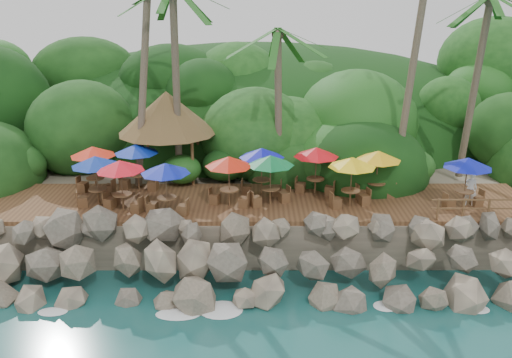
{
  "coord_description": "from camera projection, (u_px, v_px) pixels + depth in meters",
  "views": [
    {
      "loc": [
        -0.03,
        -18.19,
        11.6
      ],
      "look_at": [
        0.0,
        6.0,
        3.4
      ],
      "focal_mm": 38.26,
      "sensor_mm": 36.0,
      "label": 1
    }
  ],
  "objects": [
    {
      "name": "ground",
      "position": [
        256.0,
        313.0,
        20.95
      ],
      "size": [
        140.0,
        140.0,
        0.0
      ],
      "primitive_type": "plane",
      "color": "#19514F",
      "rests_on": "ground"
    },
    {
      "name": "dining_clusters",
      "position": [
        240.0,
        162.0,
        25.19
      ],
      "size": [
        19.61,
        5.39,
        2.37
      ],
      "color": "brown",
      "rests_on": "terrace"
    },
    {
      "name": "jungle_hill",
      "position": [
        256.0,
        149.0,
        43.2
      ],
      "size": [
        44.8,
        28.0,
        15.4
      ],
      "primitive_type": "ellipsoid",
      "color": "#143811",
      "rests_on": "ground"
    },
    {
      "name": "railing",
      "position": [
        502.0,
        207.0,
        23.48
      ],
      "size": [
        6.1,
        0.1,
        1.0
      ],
      "color": "brown",
      "rests_on": "terrace"
    },
    {
      "name": "waiter",
      "position": [
        470.0,
        189.0,
        25.11
      ],
      "size": [
        0.66,
        0.51,
        1.61
      ],
      "primitive_type": "imported",
      "rotation": [
        0.0,
        0.0,
        2.9
      ],
      "color": "white",
      "rests_on": "terrace"
    },
    {
      "name": "terrace",
      "position": [
        256.0,
        203.0,
        25.92
      ],
      "size": [
        26.0,
        5.0,
        0.2
      ],
      "primitive_type": "cube",
      "color": "brown",
      "rests_on": "land_base"
    },
    {
      "name": "seawall",
      "position": [
        256.0,
        262.0,
        22.47
      ],
      "size": [
        29.0,
        4.0,
        2.3
      ],
      "primitive_type": null,
      "color": "gray",
      "rests_on": "ground"
    },
    {
      "name": "jungle_foliage",
      "position": [
        256.0,
        184.0,
        35.15
      ],
      "size": [
        44.0,
        16.0,
        12.0
      ],
      "primitive_type": null,
      "color": "#143811",
      "rests_on": "ground"
    },
    {
      "name": "palapa",
      "position": [
        167.0,
        113.0,
        28.29
      ],
      "size": [
        5.19,
        5.19,
        4.6
      ],
      "color": "brown",
      "rests_on": "ground"
    },
    {
      "name": "foam_line",
      "position": [
        256.0,
        308.0,
        21.22
      ],
      "size": [
        25.2,
        0.8,
        0.06
      ],
      "color": "white",
      "rests_on": "ground"
    },
    {
      "name": "land_base",
      "position": [
        256.0,
        164.0,
        35.76
      ],
      "size": [
        32.0,
        25.2,
        2.1
      ],
      "primitive_type": "cube",
      "color": "gray",
      "rests_on": "ground"
    }
  ]
}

